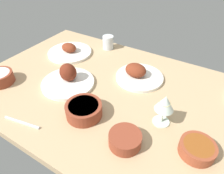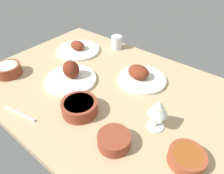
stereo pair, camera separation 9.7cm
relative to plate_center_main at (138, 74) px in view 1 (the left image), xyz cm
name	(u,v)px [view 1 (the left image)]	position (x,y,z in cm)	size (l,w,h in cm)	color
dining_table	(112,93)	(6.31, 15.82, -4.40)	(140.00, 90.00, 4.00)	tan
plate_center_main	(138,74)	(0.00, 0.00, 0.00)	(25.00, 25.00, 8.10)	white
plate_near_viewer	(68,79)	(28.31, 22.65, 0.29)	(26.72, 26.72, 10.61)	white
plate_far_side	(70,51)	(48.40, -1.59, -0.78)	(27.33, 27.33, 6.86)	white
bowl_soup	(197,148)	(-37.39, 30.19, 0.09)	(12.57, 12.57, 4.53)	brown
bowl_onions	(84,109)	(7.77, 36.15, 0.74)	(15.40, 15.40, 5.79)	brown
bowl_potatoes	(125,139)	(-14.02, 40.05, 0.33)	(12.15, 12.15, 5.00)	brown
wine_glass	(165,104)	(-21.67, 22.97, 7.52)	(7.60, 7.60, 14.00)	silver
water_tumbler	(108,42)	(31.34, -20.34, 1.87)	(7.08, 7.08, 8.54)	silver
fork_loose	(22,122)	(26.79, 53.28, -2.00)	(17.10, 0.90, 0.80)	silver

